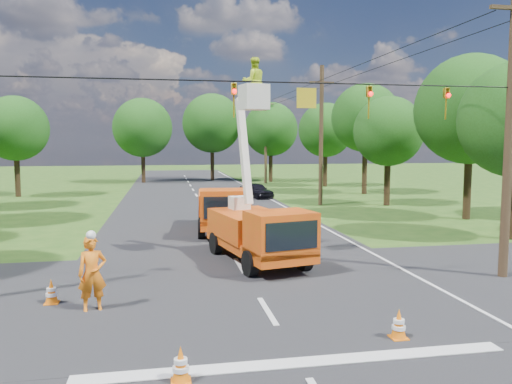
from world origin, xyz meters
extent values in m
plane|color=#294F17|center=(0.00, 20.00, 0.00)|extent=(140.00, 140.00, 0.00)
cube|color=black|center=(0.00, 20.00, 0.00)|extent=(12.00, 100.00, 0.06)
cube|color=black|center=(0.00, 2.00, 0.00)|extent=(56.00, 10.00, 0.07)
cube|color=silver|center=(0.00, -3.20, 0.00)|extent=(9.00, 0.45, 0.02)
cube|color=silver|center=(5.60, 20.00, 0.00)|extent=(0.12, 90.00, 0.02)
cube|color=#E2430F|center=(0.76, 5.64, 0.70)|extent=(3.34, 6.18, 0.44)
cube|color=#E2430F|center=(1.20, 3.58, 1.47)|extent=(2.45, 2.08, 1.47)
cube|color=black|center=(1.38, 2.77, 1.51)|extent=(1.83, 0.45, 0.93)
cube|color=#E2430F|center=(0.59, 6.40, 1.32)|extent=(3.01, 4.02, 0.98)
cylinder|color=black|center=(0.15, 3.61, 0.45)|extent=(0.50, 0.94, 0.90)
cylinder|color=black|center=(2.15, 4.04, 0.45)|extent=(0.50, 0.94, 0.90)
cylinder|color=black|center=(-0.64, 7.23, 0.45)|extent=(0.50, 0.94, 0.90)
cylinder|color=black|center=(1.37, 7.67, 0.45)|extent=(0.50, 0.94, 0.90)
cube|color=silver|center=(0.36, 7.45, 2.05)|extent=(0.87, 0.87, 0.54)
cube|color=silver|center=(0.48, 6.93, 4.20)|extent=(0.54, 1.33, 4.24)
cube|color=silver|center=(0.69, 5.92, 6.20)|extent=(1.10, 1.10, 0.93)
imported|color=#C6E526|center=(0.69, 5.92, 6.77)|extent=(0.95, 0.78, 1.81)
cube|color=#E2430F|center=(0.27, 12.51, 0.75)|extent=(2.75, 6.42, 0.47)
cube|color=#E2430F|center=(0.11, 10.27, 1.57)|extent=(2.42, 1.94, 1.57)
cube|color=black|center=(0.04, 9.39, 1.62)|extent=(1.98, 0.21, 0.99)
cube|color=#E2430F|center=(0.33, 13.34, 1.41)|extent=(2.73, 4.04, 1.04)
cylinder|color=black|center=(-0.97, 10.61, 0.48)|extent=(0.40, 0.98, 0.96)
cylinder|color=black|center=(1.22, 10.45, 0.48)|extent=(0.40, 0.98, 0.96)
cylinder|color=black|center=(-0.68, 14.57, 0.48)|extent=(0.40, 0.98, 0.96)
cylinder|color=black|center=(1.51, 14.41, 0.48)|extent=(0.40, 0.98, 0.96)
imported|color=orange|center=(-4.59, 0.96, 1.02)|extent=(0.84, 0.66, 2.05)
imported|color=black|center=(4.72, 27.28, 0.63)|extent=(2.70, 3.98, 1.26)
cone|color=orange|center=(-2.40, -3.56, 0.38)|extent=(0.36, 0.36, 0.70)
cube|color=orange|center=(-2.40, -3.56, 0.04)|extent=(0.38, 0.38, 0.04)
cylinder|color=white|center=(-2.40, -3.56, 0.44)|extent=(0.26, 0.26, 0.09)
cylinder|color=white|center=(-2.40, -3.56, 0.29)|extent=(0.31, 0.31, 0.09)
cone|color=orange|center=(2.59, -2.34, 0.38)|extent=(0.36, 0.36, 0.70)
cube|color=orange|center=(2.59, -2.34, 0.04)|extent=(0.38, 0.38, 0.04)
cylinder|color=white|center=(2.59, -2.34, 0.44)|extent=(0.26, 0.26, 0.09)
cylinder|color=white|center=(2.59, -2.34, 0.29)|extent=(0.31, 0.31, 0.09)
cone|color=orange|center=(0.27, 7.97, 0.38)|extent=(0.36, 0.36, 0.70)
cube|color=orange|center=(0.27, 7.97, 0.04)|extent=(0.38, 0.38, 0.04)
cylinder|color=white|center=(0.27, 7.97, 0.44)|extent=(0.26, 0.26, 0.09)
cylinder|color=white|center=(0.27, 7.97, 0.29)|extent=(0.31, 0.31, 0.09)
cone|color=orange|center=(2.85, 10.04, 0.38)|extent=(0.36, 0.36, 0.70)
cube|color=orange|center=(2.85, 10.04, 0.04)|extent=(0.38, 0.38, 0.04)
cylinder|color=white|center=(2.85, 10.04, 0.44)|extent=(0.26, 0.26, 0.09)
cylinder|color=white|center=(2.85, 10.04, 0.29)|extent=(0.31, 0.31, 0.09)
cone|color=orange|center=(-5.81, 1.74, 0.38)|extent=(0.36, 0.36, 0.70)
cube|color=orange|center=(-5.81, 1.74, 0.04)|extent=(0.38, 0.38, 0.04)
cylinder|color=white|center=(-5.81, 1.74, 0.44)|extent=(0.26, 0.26, 0.09)
cylinder|color=white|center=(-5.81, 1.74, 0.29)|extent=(0.31, 0.31, 0.09)
cone|color=orange|center=(3.02, 15.98, 0.38)|extent=(0.36, 0.36, 0.70)
cube|color=orange|center=(3.02, 15.98, 0.04)|extent=(0.38, 0.38, 0.04)
cylinder|color=white|center=(3.02, 15.98, 0.44)|extent=(0.26, 0.26, 0.09)
cylinder|color=white|center=(3.02, 15.98, 0.29)|extent=(0.31, 0.31, 0.09)
cylinder|color=#4C3823|center=(8.50, 2.00, 5.00)|extent=(0.30, 0.30, 10.00)
cylinder|color=#4C3823|center=(8.50, 22.00, 5.00)|extent=(0.30, 0.30, 10.00)
cube|color=#4C3823|center=(8.50, 22.00, 8.80)|extent=(1.80, 0.12, 0.12)
cylinder|color=#4C3823|center=(8.50, 42.00, 5.00)|extent=(0.30, 0.30, 10.00)
cube|color=#4C3823|center=(8.50, 42.00, 8.80)|extent=(1.80, 0.12, 0.12)
cylinder|color=black|center=(-0.50, 2.00, 6.30)|extent=(18.00, 0.04, 0.04)
cube|color=gold|center=(1.60, 2.00, 5.85)|extent=(0.60, 0.05, 0.60)
imported|color=gold|center=(-0.60, 2.00, 5.75)|extent=(0.16, 0.20, 1.00)
sphere|color=#FF0C0C|center=(-0.60, 1.88, 6.00)|extent=(0.14, 0.14, 0.14)
imported|color=gold|center=(3.60, 2.00, 5.75)|extent=(0.16, 0.20, 1.00)
sphere|color=#FF0C0C|center=(3.60, 1.88, 6.00)|extent=(0.14, 0.14, 0.14)
imported|color=gold|center=(6.20, 2.00, 5.75)|extent=(0.16, 0.20, 1.00)
sphere|color=#FF0C0C|center=(6.20, 1.88, 6.00)|extent=(0.14, 0.14, 0.14)
cylinder|color=#382616|center=(-14.80, 32.00, 2.02)|extent=(0.44, 0.44, 4.05)
sphere|color=#1E4A14|center=(-14.80, 32.00, 5.70)|extent=(5.40, 5.40, 5.40)
cylinder|color=#382616|center=(15.00, 14.00, 2.29)|extent=(0.44, 0.44, 4.58)
sphere|color=#1E4A14|center=(15.00, 14.00, 6.45)|extent=(6.40, 6.40, 6.40)
cylinder|color=#382616|center=(13.20, 21.00, 1.89)|extent=(0.44, 0.44, 3.78)
sphere|color=#1E4A14|center=(13.20, 21.00, 5.33)|extent=(5.00, 5.00, 5.00)
cylinder|color=#382616|center=(14.80, 29.00, 2.38)|extent=(0.44, 0.44, 4.75)
sphere|color=#1E4A14|center=(14.80, 29.00, 6.70)|extent=(6.00, 6.00, 6.00)
cylinder|color=#382616|center=(13.80, 37.00, 2.07)|extent=(0.44, 0.44, 4.14)
sphere|color=#1E4A14|center=(13.80, 37.00, 5.83)|extent=(5.60, 5.60, 5.60)
cylinder|color=#382616|center=(-5.00, 45.00, 2.20)|extent=(0.44, 0.44, 4.40)
sphere|color=#1E4A14|center=(-5.00, 45.00, 6.20)|extent=(6.60, 6.60, 6.60)
cylinder|color=#382616|center=(3.00, 47.00, 2.42)|extent=(0.44, 0.44, 4.84)
sphere|color=#1E4A14|center=(3.00, 47.00, 6.82)|extent=(7.00, 7.00, 7.00)
cylinder|color=#382616|center=(9.50, 44.00, 2.16)|extent=(0.44, 0.44, 4.31)
sphere|color=#1E4A14|center=(9.50, 44.00, 6.08)|extent=(6.20, 6.20, 6.20)
camera|label=1|loc=(-2.63, -12.65, 4.51)|focal=35.00mm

